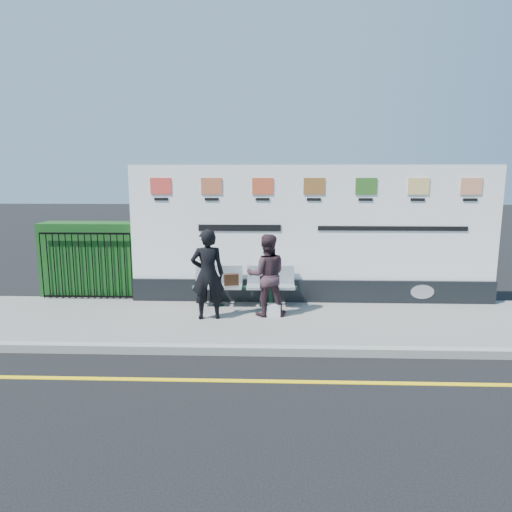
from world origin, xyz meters
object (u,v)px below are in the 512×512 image
Objects in this scene: billboard at (312,244)px; woman_left at (208,274)px; woman_right at (267,275)px; bench at (244,296)px.

woman_left is (-2.14, -1.33, -0.41)m from billboard.
woman_right is (-0.99, -1.07, -0.48)m from billboard.
woman_right is at bearing -132.76° from billboard.
billboard is 3.72× the size of bench.
bench is (-1.48, -0.46, -1.07)m from billboard.
billboard is at bearing -138.46° from woman_right.
bench is at bearing -162.72° from billboard.
billboard is 2.55m from woman_left.
bench is at bearing -57.57° from woman_right.
bench is 1.21× the size of woman_left.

